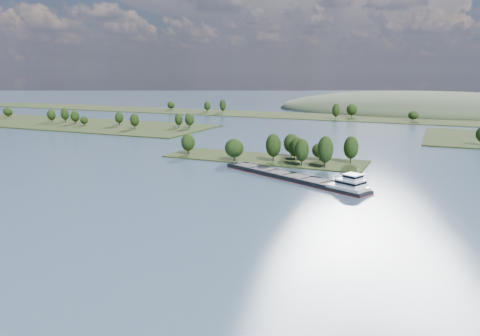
% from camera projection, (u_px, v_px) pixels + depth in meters
% --- Properties ---
extents(ground, '(1800.00, 1800.00, 0.00)m').
position_uv_depth(ground, '(208.00, 186.00, 179.05)').
color(ground, '#384C61').
rests_on(ground, ground).
extents(tree_island, '(100.00, 31.93, 15.77)m').
position_uv_depth(tree_island, '(276.00, 152.00, 227.84)').
color(tree_island, black).
rests_on(tree_island, ground).
extents(left_bank, '(300.00, 80.00, 13.96)m').
position_uv_depth(left_bank, '(44.00, 122.00, 393.95)').
color(left_bank, black).
rests_on(left_bank, ground).
extents(back_shoreline, '(900.00, 60.00, 15.30)m').
position_uv_depth(back_shoreline, '(359.00, 118.00, 426.25)').
color(back_shoreline, black).
rests_on(back_shoreline, ground).
extents(hill_west, '(320.00, 160.00, 44.00)m').
position_uv_depth(hill_west, '(423.00, 112.00, 496.47)').
color(hill_west, '#404C34').
rests_on(hill_west, ground).
extents(cargo_barge, '(68.53, 37.43, 9.67)m').
position_uv_depth(cargo_barge, '(301.00, 178.00, 186.87)').
color(cargo_barge, black).
rests_on(cargo_barge, ground).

